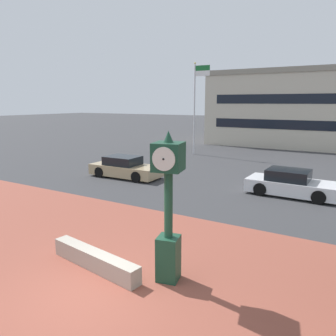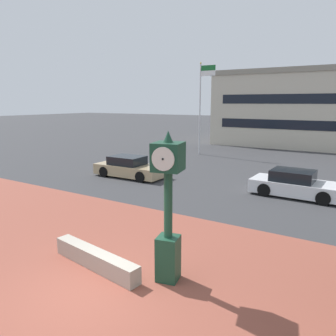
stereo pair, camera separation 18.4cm
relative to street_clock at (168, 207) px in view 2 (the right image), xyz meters
name	(u,v)px [view 2 (the right image)]	position (x,y,z in m)	size (l,w,h in m)	color
ground_plane	(92,292)	(-1.26, -1.50, -1.98)	(200.00, 200.00, 0.00)	#38383A
plaza_brick_paving	(119,274)	(-1.26, -0.49, -1.97)	(44.00, 10.01, 0.01)	brown
planter_wall	(95,259)	(-2.05, -0.54, -1.73)	(3.20, 0.40, 0.50)	#ADA393
street_clock	(168,207)	(0.00, 0.00, 0.00)	(0.82, 0.85, 3.87)	#19422D
car_street_near	(129,168)	(-8.31, 8.95, -1.41)	(4.45, 1.95, 1.28)	tan
car_street_mid	(296,185)	(1.27, 9.85, -1.41)	(4.33, 2.01, 1.28)	silver
flagpole_primary	(201,102)	(-8.48, 19.23, 2.57)	(1.42, 0.14, 7.83)	silver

